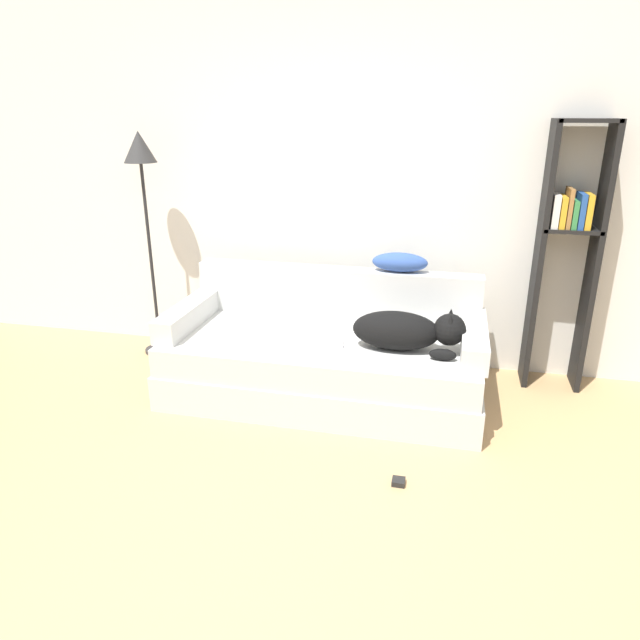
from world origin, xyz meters
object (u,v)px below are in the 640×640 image
at_px(dog, 407,331).
at_px(laptop, 314,340).
at_px(bookshelf, 568,244).
at_px(floor_lamp, 142,175).
at_px(couch, 323,366).
at_px(power_adapter, 398,482).
at_px(throw_pillow, 400,262).

distance_m(dog, laptop, 0.59).
xyz_separation_m(bookshelf, floor_lamp, (-2.90, -0.11, 0.37)).
relative_size(couch, power_adapter, 30.68).
xyz_separation_m(throw_pillow, power_adapter, (0.16, -1.29, -0.81)).
bearing_deg(laptop, couch, 52.45).
relative_size(couch, floor_lamp, 1.22).
height_order(throw_pillow, power_adapter, throw_pillow).
relative_size(laptop, throw_pillow, 1.09).
bearing_deg(bookshelf, throw_pillow, -174.11).
distance_m(throw_pillow, power_adapter, 1.54).
height_order(floor_lamp, power_adapter, floor_lamp).
bearing_deg(throw_pillow, power_adapter, -83.03).
relative_size(floor_lamp, power_adapter, 25.15).
xyz_separation_m(dog, throw_pillow, (-0.11, 0.52, 0.29)).
relative_size(couch, laptop, 5.00).
relative_size(laptop, floor_lamp, 0.24).
distance_m(laptop, throw_pillow, 0.80).
xyz_separation_m(couch, dog, (0.54, -0.09, 0.34)).
bearing_deg(couch, floor_lamp, 163.37).
relative_size(couch, throw_pillow, 5.43).
bearing_deg(laptop, dog, -13.95).
relative_size(bookshelf, power_adapter, 26.45).
distance_m(couch, power_adapter, 1.07).
bearing_deg(floor_lamp, dog, -14.75).
bearing_deg(power_adapter, bookshelf, 57.42).
bearing_deg(throw_pillow, dog, -78.33).
distance_m(bookshelf, power_adapter, 1.93).
height_order(throw_pillow, floor_lamp, floor_lamp).
distance_m(throw_pillow, bookshelf, 1.07).
bearing_deg(dog, couch, 170.33).
distance_m(dog, power_adapter, 0.94).
xyz_separation_m(dog, floor_lamp, (-1.96, 0.52, 0.82)).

